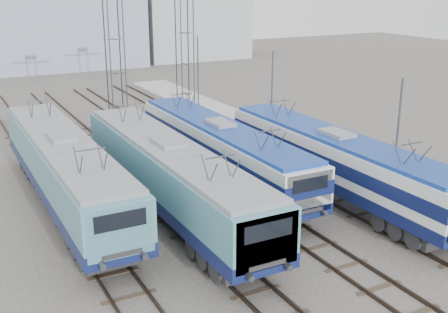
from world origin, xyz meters
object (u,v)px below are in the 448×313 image
(locomotive_center_left, at_px, (171,174))
(locomotive_center_right, at_px, (222,148))
(catenary_tower_east, at_px, (185,44))
(mast_front, at_px, (397,145))
(locomotive_far_right, at_px, (337,160))
(catenary_tower_west, at_px, (115,51))
(mast_mid, at_px, (272,102))
(locomotive_far_left, at_px, (66,168))
(mast_rear, at_px, (198,76))

(locomotive_center_left, distance_m, locomotive_center_right, 5.45)
(catenary_tower_east, bearing_deg, mast_front, -84.55)
(mast_front, bearing_deg, locomotive_far_right, 127.37)
(locomotive_center_right, distance_m, catenary_tower_west, 13.48)
(locomotive_center_left, xyz_separation_m, mast_mid, (10.85, 7.63, 1.17))
(catenary_tower_east, height_order, mast_mid, catenary_tower_east)
(mast_front, distance_m, mast_mid, 12.00)
(catenary_tower_east, relative_size, mast_mid, 1.71)
(locomotive_far_left, bearing_deg, locomotive_far_right, -21.63)
(locomotive_center_right, height_order, mast_rear, mast_rear)
(mast_mid, bearing_deg, mast_rear, 90.00)
(locomotive_far_right, bearing_deg, mast_rear, 85.10)
(locomotive_far_right, distance_m, mast_mid, 9.83)
(locomotive_far_left, relative_size, locomotive_center_right, 1.07)
(locomotive_center_left, distance_m, locomotive_far_right, 9.21)
(locomotive_far_left, distance_m, catenary_tower_west, 14.61)
(locomotive_far_right, bearing_deg, catenary_tower_east, 90.73)
(locomotive_center_right, height_order, locomotive_far_right, locomotive_far_right)
(locomotive_far_left, xyz_separation_m, locomotive_center_left, (4.50, -3.41, -0.02))
(catenary_tower_east, bearing_deg, locomotive_far_right, -89.27)
(locomotive_far_right, height_order, catenary_tower_east, catenary_tower_east)
(locomotive_center_left, xyz_separation_m, mast_rear, (10.85, 19.63, 1.17))
(locomotive_far_right, relative_size, mast_mid, 2.54)
(catenary_tower_west, bearing_deg, locomotive_far_left, -118.91)
(locomotive_center_left, relative_size, locomotive_center_right, 1.06)
(locomotive_center_right, distance_m, mast_mid, 7.91)
(locomotive_far_left, xyz_separation_m, catenary_tower_west, (6.75, 12.22, 4.30))
(catenary_tower_east, bearing_deg, locomotive_far_left, -132.97)
(catenary_tower_east, height_order, mast_rear, catenary_tower_east)
(catenary_tower_west, bearing_deg, mast_rear, 24.94)
(locomotive_far_right, distance_m, mast_front, 3.29)
(mast_mid, height_order, mast_rear, same)
(mast_front, xyz_separation_m, mast_mid, (0.00, 12.00, 0.00))
(locomotive_center_left, bearing_deg, locomotive_far_right, -12.20)
(mast_mid, distance_m, mast_rear, 12.00)
(mast_front, bearing_deg, locomotive_far_left, 153.14)
(locomotive_far_right, height_order, mast_rear, mast_rear)
(mast_rear, bearing_deg, mast_front, -90.00)
(catenary_tower_east, bearing_deg, locomotive_center_left, -116.39)
(locomotive_far_right, bearing_deg, locomotive_center_right, 131.84)
(locomotive_center_left, xyz_separation_m, mast_front, (10.85, -4.37, 1.17))
(locomotive_far_left, relative_size, locomotive_far_right, 1.06)
(locomotive_center_left, bearing_deg, mast_front, -21.93)
(mast_front, height_order, mast_mid, same)
(mast_rear, bearing_deg, locomotive_center_right, -110.99)
(locomotive_far_left, height_order, catenary_tower_west, catenary_tower_west)
(locomotive_far_right, height_order, mast_front, mast_front)
(locomotive_far_right, bearing_deg, locomotive_center_left, 167.80)
(locomotive_far_left, bearing_deg, locomotive_center_left, -37.13)
(catenary_tower_east, distance_m, mast_front, 22.32)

